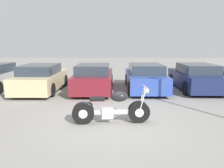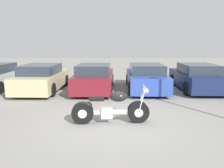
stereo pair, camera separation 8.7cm
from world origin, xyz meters
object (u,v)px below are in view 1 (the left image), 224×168
Objects in this scene: motorcycle at (111,109)px; parked_car_navy at (195,77)px; parked_car_champagne at (42,78)px; parked_car_maroon at (94,78)px; parked_car_blue at (145,78)px.

parked_car_navy reaches higher than motorcycle.
parked_car_champagne is 1.00× the size of parked_car_maroon.
parked_car_navy is (7.78, 0.44, 0.00)m from parked_car_champagne.
parked_car_champagne is at bearing 128.23° from motorcycle.
motorcycle is 6.50m from parked_car_navy.
parked_car_blue is at bearing 70.88° from motorcycle.
parked_car_maroon is 5.20m from parked_car_navy.
parked_car_maroon and parked_car_navy have the same top height.
parked_car_blue is 2.60m from parked_car_navy.
parked_car_champagne reaches higher than motorcycle.
parked_car_navy is at bearing 3.18° from parked_car_blue.
parked_car_blue reaches higher than motorcycle.
motorcycle is 0.56× the size of parked_car_navy.
parked_car_blue is at bearing -176.82° from parked_car_navy.
parked_car_champagne and parked_car_maroon have the same top height.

